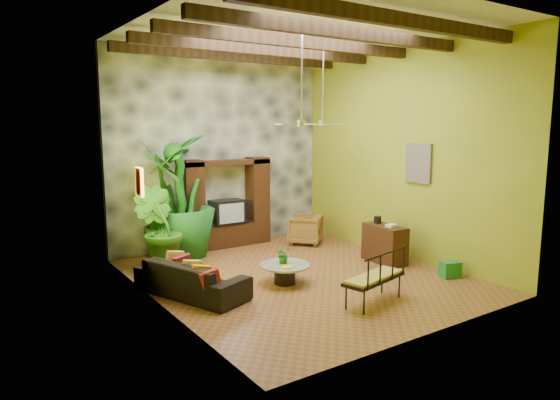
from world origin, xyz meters
TOP-DOWN VIEW (x-y plane):
  - ground at (0.00, 0.00)m, footprint 7.00×7.00m
  - ceiling at (0.00, 0.00)m, footprint 6.00×7.00m
  - back_wall at (0.00, 3.50)m, footprint 6.00×0.02m
  - left_wall at (-3.00, 0.00)m, footprint 0.02×7.00m
  - right_wall at (3.00, 0.00)m, footprint 0.02×7.00m
  - stone_accent_wall at (0.00, 3.44)m, footprint 5.98×0.10m
  - ceiling_beams at (0.00, 0.00)m, footprint 5.95×5.36m
  - entertainment_center at (0.00, 3.14)m, footprint 2.40×0.55m
  - ceiling_fan_front at (-0.20, -0.40)m, footprint 1.28×1.28m
  - ceiling_fan_back at (1.60, 1.20)m, footprint 1.28×1.28m
  - wall_art_mask at (-2.96, 1.00)m, footprint 0.06×0.32m
  - wall_art_painting at (2.96, -0.60)m, footprint 0.06×0.70m
  - sofa at (-2.33, 0.16)m, footprint 1.64×2.42m
  - wicker_armchair at (1.87, 2.22)m, footprint 1.18×1.18m
  - tall_plant_a at (-1.89, 2.71)m, footprint 1.63×1.81m
  - tall_plant_b at (-2.26, 2.00)m, footprint 1.32×1.29m
  - tall_plant_c at (-1.43, 2.79)m, footprint 2.19×2.19m
  - coffee_table at (-0.49, -0.26)m, footprint 1.02×1.02m
  - centerpiece_plant at (-0.46, -0.17)m, footprint 0.32×0.28m
  - yellow_tray at (-0.60, -0.49)m, footprint 0.26×0.20m
  - iron_bench at (0.20, -2.14)m, footprint 1.44×0.80m
  - side_console at (2.31, -0.27)m, footprint 0.58×1.13m
  - green_bin at (2.62, -1.85)m, footprint 0.46×0.40m

SIDE VIEW (x-z plane):
  - ground at x=0.00m, z-range 0.00..0.00m
  - green_bin at x=2.62m, z-range 0.00..0.34m
  - coffee_table at x=-0.49m, z-range 0.06..0.46m
  - sofa at x=-2.33m, z-range 0.00..0.66m
  - wicker_armchair at x=1.87m, z-range 0.00..0.77m
  - yellow_tray at x=-0.60m, z-range 0.40..0.43m
  - side_console at x=2.31m, z-range 0.00..0.87m
  - iron_bench at x=0.20m, z-range 0.26..0.83m
  - centerpiece_plant at x=-0.46m, z-range 0.40..0.74m
  - tall_plant_b at x=-2.26m, z-range 0.00..1.87m
  - entertainment_center at x=0.00m, z-range -0.18..2.12m
  - tall_plant_a at x=-1.89m, z-range 0.00..2.85m
  - tall_plant_c at x=-1.43m, z-range 0.00..2.96m
  - wall_art_mask at x=-2.96m, z-range 1.83..2.38m
  - wall_art_painting at x=2.96m, z-range 1.85..2.75m
  - back_wall at x=0.00m, z-range 0.00..5.00m
  - left_wall at x=-3.00m, z-range 0.00..5.00m
  - right_wall at x=3.00m, z-range 0.00..5.00m
  - stone_accent_wall at x=0.00m, z-range 0.01..4.99m
  - ceiling_fan_front at x=-0.20m, z-range 2.47..4.33m
  - ceiling_fan_back at x=1.60m, z-range 2.47..4.33m
  - ceiling_beams at x=0.00m, z-range 4.67..4.89m
  - ceiling at x=0.00m, z-range 4.99..5.01m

